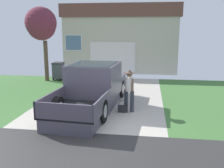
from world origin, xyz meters
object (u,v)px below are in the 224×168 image
pickup_truck (94,87)px  handbag (123,108)px  wheeled_trash_bin (58,70)px  house_with_garage (123,38)px  front_yard_tree (41,25)px  person_with_hat (129,88)px

pickup_truck → handbag: 1.56m
pickup_truck → wheeled_trash_bin: size_ratio=5.13×
pickup_truck → handbag: pickup_truck is taller
handbag → house_with_garage: 11.26m
house_with_garage → front_yard_tree: bearing=-125.6°
house_with_garage → front_yard_tree: 7.15m
pickup_truck → handbag: bearing=-23.9°
handbag → house_with_garage: (-1.15, 10.97, 2.27)m
house_with_garage → wheeled_trash_bin: bearing=-123.4°
person_with_hat → house_with_garage: size_ratio=0.19×
pickup_truck → house_with_garage: size_ratio=0.67×
handbag → wheeled_trash_bin: bearing=128.3°
handbag → house_with_garage: bearing=96.0°
pickup_truck → front_yard_tree: 6.57m
house_with_garage → wheeled_trash_bin: size_ratio=7.68×
wheeled_trash_bin → house_with_garage: bearing=56.6°
person_with_hat → front_yard_tree: bearing=-1.0°
pickup_truck → front_yard_tree: bearing=135.9°
front_yard_tree → wheeled_trash_bin: bearing=39.5°
house_with_garage → front_yard_tree: house_with_garage is taller
house_with_garage → wheeled_trash_bin: 6.48m
house_with_garage → front_yard_tree: size_ratio=1.92×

